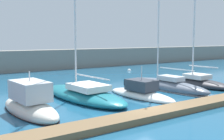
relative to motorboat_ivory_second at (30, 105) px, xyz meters
name	(u,v)px	position (x,y,z in m)	size (l,w,h in m)	color
ground_plane	(145,111)	(6.72, -3.94, -0.58)	(120.00, 120.00, 0.00)	#1E567A
dock_pier	(160,113)	(6.72, -5.33, -0.38)	(27.94, 1.68, 0.41)	brown
breakwater_seawall	(22,61)	(6.72, 24.38, 1.02)	(108.00, 2.64, 3.19)	gray
motorboat_ivory_second	(30,105)	(0.00, 0.00, 0.00)	(2.89, 7.22, 3.24)	silver
sailboat_teal_third	(83,93)	(5.05, 1.90, -0.13)	(4.32, 10.66, 19.58)	#19707F
motorboat_white_fourth	(141,93)	(9.48, -0.20, -0.28)	(2.91, 7.40, 2.96)	white
sailboat_slate_fifth	(166,85)	(13.87, 1.17, -0.12)	(2.95, 10.09, 20.44)	slate
sailboat_charcoal_sixth	(194,82)	(17.93, 1.01, -0.16)	(3.20, 8.70, 14.99)	#2D2D33
mooring_buoy_white	(129,71)	(20.65, 15.67, -0.58)	(0.60, 0.60, 0.60)	white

